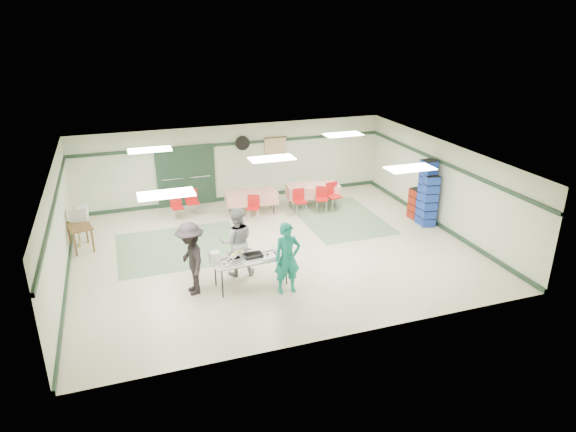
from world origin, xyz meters
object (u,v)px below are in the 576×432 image
object	(u,v)px
serving_table	(251,259)
office_printer	(78,213)
volunteer_teal	(287,258)
chair_b	(299,199)
chair_d	(253,205)
dining_table_a	(313,190)
dining_table_b	(251,197)
crate_stack_blue_a	(429,201)
volunteer_grey	(237,242)
broom	(77,225)
chair_c	(333,193)
printer_table	(79,228)
volunteer_dark	(191,259)
chair_loose_a	(192,200)
crate_stack_blue_b	(426,192)
chair_a	(322,196)
crate_stack_red	(416,203)
chair_loose_b	(177,205)

from	to	relation	value
serving_table	office_printer	distance (m)	5.68
volunteer_teal	chair_b	xyz separation A→B (m)	(2.05, 4.76, -0.36)
chair_d	dining_table_a	bearing A→B (deg)	38.48
dining_table_b	crate_stack_blue_a	xyz separation A→B (m)	(4.97, -2.86, 0.27)
volunteer_grey	chair_d	bearing A→B (deg)	-104.76
broom	chair_c	bearing A→B (deg)	9.50
printer_table	dining_table_b	bearing A→B (deg)	-1.14
serving_table	volunteer_dark	distance (m)	1.44
volunteer_teal	chair_loose_a	distance (m)	5.97
volunteer_grey	chair_d	size ratio (longest dim) A/B	2.22
serving_table	crate_stack_blue_a	bearing A→B (deg)	12.67
crate_stack_blue_a	broom	distance (m)	10.57
chair_c	crate_stack_blue_b	xyz separation A→B (m)	(2.25, -2.12, 0.47)
chair_a	chair_c	xyz separation A→B (m)	(0.41, 0.02, 0.06)
office_printer	volunteer_grey	bearing A→B (deg)	-35.85
crate_stack_red	crate_stack_blue_b	distance (m)	0.74
volunteer_dark	crate_stack_red	world-z (taller)	volunteer_dark
volunteer_grey	dining_table_a	size ratio (longest dim) A/B	0.98
volunteer_teal	chair_a	distance (m)	5.55
volunteer_teal	volunteer_dark	bearing A→B (deg)	163.98
serving_table	crate_stack_red	distance (m)	6.78
chair_c	chair_d	distance (m)	2.80
volunteer_teal	chair_loose_b	size ratio (longest dim) A/B	2.26
chair_d	broom	distance (m)	5.33
crate_stack_blue_b	dining_table_a	bearing A→B (deg)	135.95
crate_stack_blue_a	crate_stack_red	bearing A→B (deg)	90.00
chair_c	serving_table	bearing A→B (deg)	-142.22
chair_b	chair_loose_b	distance (m)	4.02
chair_b	crate_stack_blue_b	distance (m)	4.10
serving_table	broom	size ratio (longest dim) A/B	1.60
volunteer_teal	dining_table_b	size ratio (longest dim) A/B	1.01
chair_d	crate_stack_blue_a	bearing A→B (deg)	0.06
volunteer_dark	chair_loose_b	distance (m)	4.94
dining_table_b	crate_stack_red	world-z (taller)	crate_stack_red
dining_table_a	printer_table	distance (m)	7.62
chair_b	chair_loose_a	xyz separation A→B (m)	(-3.40, 1.05, 0.01)
broom	chair_a	bearing A→B (deg)	9.49
volunteer_dark	dining_table_b	size ratio (longest dim) A/B	1.03
serving_table	volunteer_teal	world-z (taller)	volunteer_teal
chair_loose_a	chair_c	bearing A→B (deg)	-16.61
dining_table_a	crate_stack_red	xyz separation A→B (m)	(2.77, -2.17, -0.07)
dining_table_a	chair_loose_a	world-z (taller)	chair_loose_a
volunteer_teal	chair_c	world-z (taller)	volunteer_teal
dining_table_a	chair_loose_b	bearing A→B (deg)	-177.51
volunteer_dark	volunteer_grey	bearing A→B (deg)	110.42
chair_loose_a	crate_stack_blue_b	bearing A→B (deg)	-28.60
volunteer_grey	chair_a	distance (m)	5.15
volunteer_grey	chair_a	xyz separation A→B (m)	(3.78, 3.47, -0.39)
volunteer_dark	crate_stack_blue_a	distance (m)	7.90
volunteer_dark	chair_c	world-z (taller)	volunteer_dark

